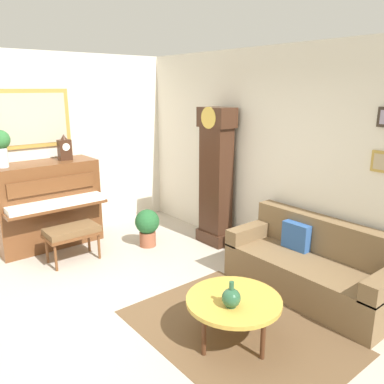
# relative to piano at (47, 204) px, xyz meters

# --- Properties ---
(ground_plane) EXTENTS (6.40, 6.00, 0.10)m
(ground_plane) POSITION_rel_piano_xyz_m (2.23, -0.15, -0.68)
(ground_plane) COLOR #B2A899
(wall_left) EXTENTS (0.13, 4.90, 2.80)m
(wall_left) POSITION_rel_piano_xyz_m (-0.37, -0.14, 0.78)
(wall_left) COLOR silver
(wall_left) RESTS_ON ground_plane
(wall_back) EXTENTS (5.30, 0.13, 2.80)m
(wall_back) POSITION_rel_piano_xyz_m (2.24, 2.25, 0.77)
(wall_back) COLOR silver
(wall_back) RESTS_ON ground_plane
(area_rug) EXTENTS (2.10, 1.50, 0.01)m
(area_rug) POSITION_rel_piano_xyz_m (3.30, 0.60, -0.63)
(area_rug) COLOR brown
(area_rug) RESTS_ON ground_plane
(piano) EXTENTS (0.87, 1.44, 1.25)m
(piano) POSITION_rel_piano_xyz_m (0.00, 0.00, 0.00)
(piano) COLOR brown
(piano) RESTS_ON ground_plane
(piano_bench) EXTENTS (0.42, 0.70, 0.48)m
(piano_bench) POSITION_rel_piano_xyz_m (0.76, 0.04, -0.22)
(piano_bench) COLOR brown
(piano_bench) RESTS_ON ground_plane
(grandfather_clock) EXTENTS (0.52, 0.34, 2.03)m
(grandfather_clock) POSITION_rel_piano_xyz_m (1.49, 1.98, 0.33)
(grandfather_clock) COLOR #3D2316
(grandfather_clock) RESTS_ON ground_plane
(couch) EXTENTS (1.90, 0.80, 0.84)m
(couch) POSITION_rel_piano_xyz_m (3.30, 1.80, -0.32)
(couch) COLOR brown
(couch) RESTS_ON ground_plane
(coffee_table) EXTENTS (0.88, 0.88, 0.42)m
(coffee_table) POSITION_rel_piano_xyz_m (3.36, 0.50, -0.24)
(coffee_table) COLOR gold
(coffee_table) RESTS_ON ground_plane
(mantel_clock) EXTENTS (0.13, 0.18, 0.38)m
(mantel_clock) POSITION_rel_piano_xyz_m (0.00, 0.33, 0.79)
(mantel_clock) COLOR #3D2316
(mantel_clock) RESTS_ON piano
(flower_vase) EXTENTS (0.26, 0.26, 0.58)m
(flower_vase) POSITION_rel_piano_xyz_m (0.00, -0.53, 0.93)
(flower_vase) COLOR silver
(flower_vase) RESTS_ON piano
(green_jug) EXTENTS (0.17, 0.17, 0.24)m
(green_jug) POSITION_rel_piano_xyz_m (3.43, 0.38, -0.12)
(green_jug) COLOR #234C33
(green_jug) RESTS_ON coffee_table
(potted_plant) EXTENTS (0.36, 0.36, 0.56)m
(potted_plant) POSITION_rel_piano_xyz_m (0.96, 1.10, -0.31)
(potted_plant) COLOR #935138
(potted_plant) RESTS_ON ground_plane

